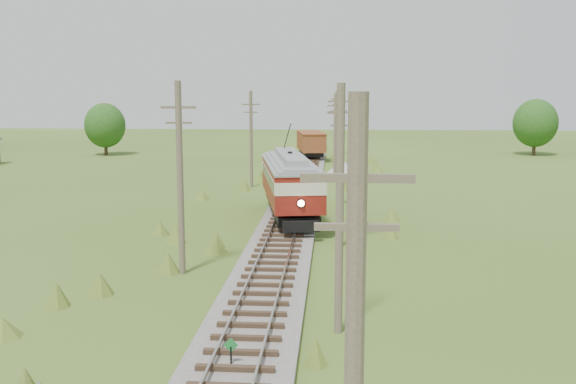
# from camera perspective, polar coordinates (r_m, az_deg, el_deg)

# --- Properties ---
(railbed_main) EXTENTS (3.60, 96.00, 0.57)m
(railbed_main) POSITION_cam_1_polar(r_m,az_deg,el_deg) (51.68, 0.84, -0.36)
(railbed_main) COLOR #605B54
(railbed_main) RESTS_ON ground
(switch_marker) EXTENTS (0.45, 0.06, 1.08)m
(switch_marker) POSITION_cam_1_polar(r_m,az_deg,el_deg) (20.27, -5.10, -13.97)
(switch_marker) COLOR black
(switch_marker) RESTS_ON ground
(streetcar) EXTENTS (5.09, 13.14, 5.94)m
(streetcar) POSITION_cam_1_polar(r_m,az_deg,el_deg) (42.54, 0.18, 1.10)
(streetcar) COLOR black
(streetcar) RESTS_ON ground
(gondola) EXTENTS (4.16, 9.15, 2.93)m
(gondola) POSITION_cam_1_polar(r_m,az_deg,el_deg) (81.44, 2.05, 4.41)
(gondola) COLOR black
(gondola) RESTS_ON ground
(gravel_pile) EXTENTS (3.53, 3.74, 1.28)m
(gravel_pile) POSITION_cam_1_polar(r_m,az_deg,el_deg) (68.36, 5.02, 2.22)
(gravel_pile) COLOR gray
(gravel_pile) RESTS_ON ground
(utility_pole_r_0) EXTENTS (1.60, 0.30, 8.50)m
(utility_pole_r_0) POSITION_cam_1_polar(r_m,az_deg,el_deg) (9.84, 5.89, -15.91)
(utility_pole_r_0) COLOR brown
(utility_pole_r_0) RESTS_ON ground
(utility_pole_r_1) EXTENTS (0.30, 0.30, 8.80)m
(utility_pole_r_1) POSITION_cam_1_polar(r_m,az_deg,el_deg) (22.31, 4.61, -1.71)
(utility_pole_r_1) COLOR brown
(utility_pole_r_1) RESTS_ON ground
(utility_pole_r_2) EXTENTS (1.60, 0.30, 8.60)m
(utility_pole_r_2) POSITION_cam_1_polar(r_m,az_deg,el_deg) (35.17, 4.76, 2.21)
(utility_pole_r_2) COLOR brown
(utility_pole_r_2) RESTS_ON ground
(utility_pole_r_3) EXTENTS (1.60, 0.30, 9.00)m
(utility_pole_r_3) POSITION_cam_1_polar(r_m,az_deg,el_deg) (48.09, 4.47, 4.25)
(utility_pole_r_3) COLOR brown
(utility_pole_r_3) RESTS_ON ground
(utility_pole_r_4) EXTENTS (1.60, 0.30, 8.40)m
(utility_pole_r_4) POSITION_cam_1_polar(r_m,az_deg,el_deg) (61.07, 4.21, 4.95)
(utility_pole_r_4) COLOR brown
(utility_pole_r_4) RESTS_ON ground
(utility_pole_r_5) EXTENTS (1.60, 0.30, 8.90)m
(utility_pole_r_5) POSITION_cam_1_polar(r_m,az_deg,el_deg) (74.03, 4.50, 5.83)
(utility_pole_r_5) COLOR brown
(utility_pole_r_5) RESTS_ON ground
(utility_pole_r_6) EXTENTS (1.60, 0.30, 8.70)m
(utility_pole_r_6) POSITION_cam_1_polar(r_m,az_deg,el_deg) (87.02, 4.31, 6.22)
(utility_pole_r_6) COLOR brown
(utility_pole_r_6) RESTS_ON ground
(utility_pole_l_a) EXTENTS (1.60, 0.30, 9.00)m
(utility_pole_l_a) POSITION_cam_1_polar(r_m,az_deg,el_deg) (30.03, -9.57, 1.37)
(utility_pole_l_a) COLOR brown
(utility_pole_l_a) RESTS_ON ground
(utility_pole_l_b) EXTENTS (1.60, 0.30, 8.60)m
(utility_pole_l_b) POSITION_cam_1_polar(r_m,az_deg,el_deg) (57.55, -3.30, 4.82)
(utility_pole_l_b) COLOR brown
(utility_pole_l_b) RESTS_ON ground
(tree_mid_a) EXTENTS (5.46, 5.46, 7.03)m
(tree_mid_a) POSITION_cam_1_polar(r_m,az_deg,el_deg) (90.47, -15.96, 5.71)
(tree_mid_a) COLOR #38281C
(tree_mid_a) RESTS_ON ground
(tree_mid_b) EXTENTS (5.88, 5.88, 7.57)m
(tree_mid_b) POSITION_cam_1_polar(r_m,az_deg,el_deg) (93.07, 21.13, 5.73)
(tree_mid_b) COLOR #38281C
(tree_mid_b) RESTS_ON ground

